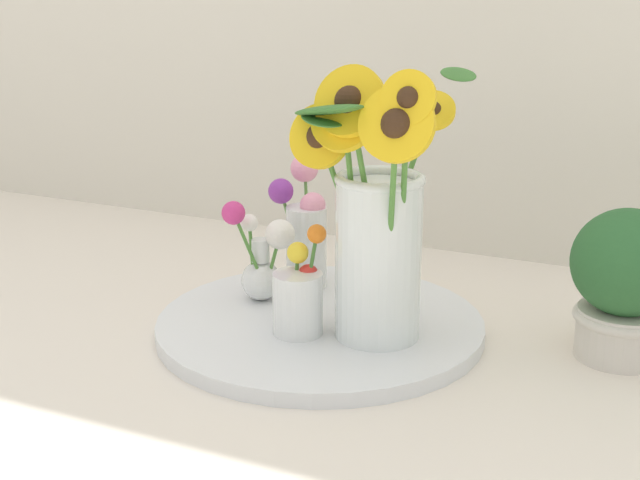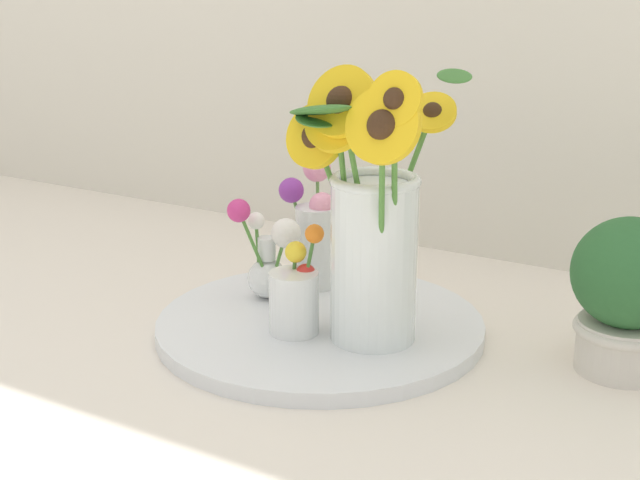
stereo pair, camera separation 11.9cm
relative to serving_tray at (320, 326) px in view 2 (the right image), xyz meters
name	(u,v)px [view 2 (the right image)]	position (x,y,z in m)	size (l,w,h in m)	color
ground_plane	(312,359)	(0.03, -0.08, -0.01)	(6.00, 6.00, 0.00)	silver
serving_tray	(320,326)	(0.00, 0.00, 0.00)	(0.45, 0.45, 0.02)	silver
mason_jar_sunflowers	(369,225)	(0.09, -0.03, 0.16)	(0.24, 0.23, 0.36)	silver
vase_small_center	(295,295)	(-0.01, -0.05, 0.06)	(0.07, 0.07, 0.14)	white
vase_bulb_right	(268,256)	(-0.11, 0.03, 0.07)	(0.09, 0.08, 0.15)	white
vase_small_back	(314,229)	(-0.08, 0.12, 0.10)	(0.09, 0.09, 0.19)	white
potted_plant	(628,292)	(0.38, 0.09, 0.09)	(0.14, 0.14, 0.20)	beige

